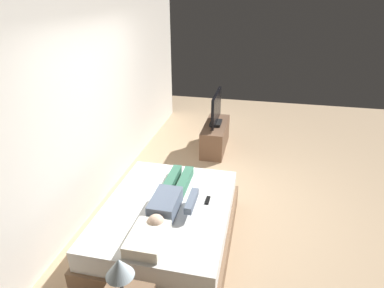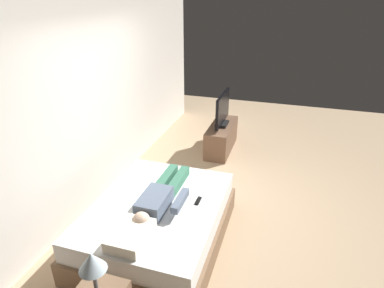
% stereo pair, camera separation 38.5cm
% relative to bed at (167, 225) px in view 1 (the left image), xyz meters
% --- Properties ---
extents(ground_plane, '(10.00, 10.00, 0.00)m').
position_rel_bed_xyz_m(ground_plane, '(0.80, -0.43, -0.26)').
color(ground_plane, tan).
extents(back_wall, '(6.40, 0.10, 2.80)m').
position_rel_bed_xyz_m(back_wall, '(1.20, 1.22, 1.14)').
color(back_wall, silver).
rests_on(back_wall, ground).
extents(bed, '(1.90, 1.47, 0.54)m').
position_rel_bed_xyz_m(bed, '(0.00, 0.00, 0.00)').
color(bed, brown).
rests_on(bed, ground).
extents(pillow, '(0.48, 0.34, 0.12)m').
position_rel_bed_xyz_m(pillow, '(-0.63, 0.00, 0.34)').
color(pillow, silver).
rests_on(pillow, bed).
extents(person, '(1.26, 0.46, 0.18)m').
position_rel_bed_xyz_m(person, '(0.03, -0.03, 0.36)').
color(person, slate).
rests_on(person, bed).
extents(remote, '(0.15, 0.04, 0.02)m').
position_rel_bed_xyz_m(remote, '(0.18, -0.44, 0.29)').
color(remote, black).
rests_on(remote, bed).
extents(tv_stand, '(1.10, 0.40, 0.50)m').
position_rel_bed_xyz_m(tv_stand, '(2.66, -0.16, -0.01)').
color(tv_stand, brown).
rests_on(tv_stand, ground).
extents(tv, '(0.88, 0.20, 0.59)m').
position_rel_bed_xyz_m(tv, '(2.66, -0.16, 0.52)').
color(tv, black).
rests_on(tv, tv_stand).
extents(lamp, '(0.22, 0.22, 0.42)m').
position_rel_bed_xyz_m(lamp, '(-1.25, -0.01, 0.59)').
color(lamp, '#59595B').
rests_on(lamp, nightstand).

